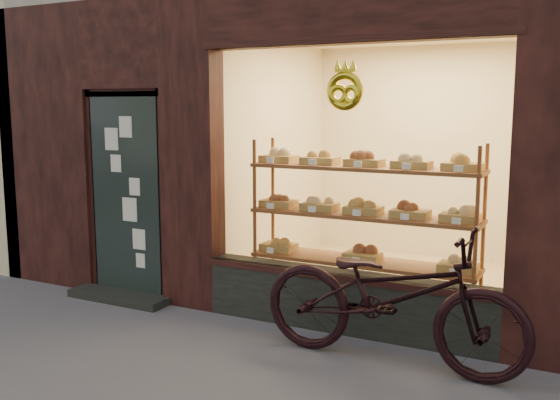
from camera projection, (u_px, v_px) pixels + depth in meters
The scene contains 2 objects.
display_shelf at pixel (363, 227), 5.91m from camera, with size 2.20×0.45×1.70m.
bicycle at pixel (391, 295), 4.86m from camera, with size 0.75×2.14×1.12m, color black.
Camera 1 is at (2.39, -2.98, 2.03)m, focal length 40.00 mm.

